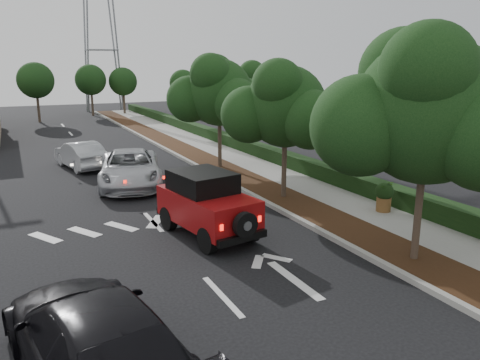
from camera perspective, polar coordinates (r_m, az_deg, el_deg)
ground at (r=11.43m, az=-2.16°, el=-13.99°), size 120.00×120.00×0.00m
curb at (r=23.55m, az=-3.72°, el=0.91°), size 0.20×70.00×0.15m
planting_strip at (r=23.93m, az=-1.50°, el=1.12°), size 1.80×70.00×0.12m
sidewalk at (r=24.76m, az=2.51°, el=1.54°), size 2.00×70.00×0.12m
hedge at (r=25.37m, az=5.30°, el=2.58°), size 0.80×70.00×0.80m
transmission_tower at (r=58.38m, az=-16.07°, el=8.08°), size 7.00×4.00×28.00m
street_tree_near at (r=14.08m, az=20.38°, el=-9.34°), size 3.80×3.80×5.92m
street_tree_mid at (r=19.23m, az=5.31°, el=-2.31°), size 3.20×3.20×5.32m
street_tree_far at (r=24.84m, az=-2.45°, el=1.44°), size 3.40×3.40×5.62m
red_jeep at (r=15.01m, az=-4.36°, el=-2.81°), size 2.35×4.16×2.05m
silver_suv_ahead at (r=21.68m, az=-13.26°, el=1.39°), size 3.81×6.14×1.59m
black_suv_oncoming at (r=8.75m, az=-17.29°, el=-17.99°), size 3.17×5.88×1.62m
silver_sedan_oncoming at (r=26.19m, az=-18.86°, el=2.93°), size 2.36×4.52×1.42m
terracotta_planter at (r=17.81m, az=17.18°, el=-1.63°), size 0.66×0.66×1.14m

